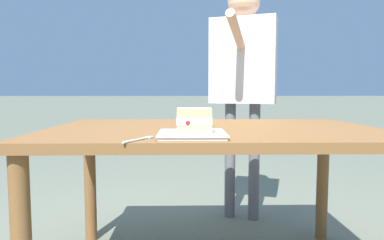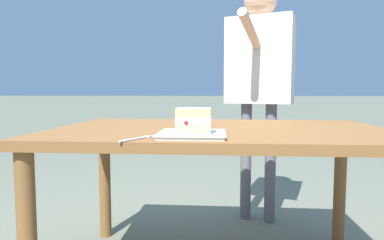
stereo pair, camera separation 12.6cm
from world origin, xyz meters
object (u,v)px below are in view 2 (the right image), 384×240
object	(u,v)px
dessert_plate	(192,134)
dessert_fork	(139,138)
patio_table	(220,146)
cake_slice	(194,120)
diner_person	(259,65)

from	to	relation	value
dessert_plate	dessert_fork	size ratio (longest dim) A/B	1.64
dessert_plate	patio_table	bearing A→B (deg)	-108.74
dessert_plate	dessert_fork	world-z (taller)	dessert_plate
patio_table	cake_slice	xyz separation A→B (m)	(0.10, 0.34, 0.15)
patio_table	diner_person	xyz separation A→B (m)	(-0.27, -0.78, 0.45)
dessert_plate	cake_slice	distance (m)	0.06
diner_person	patio_table	bearing A→B (deg)	70.72
patio_table	cake_slice	world-z (taller)	cake_slice
dessert_plate	diner_person	bearing A→B (deg)	-109.13
cake_slice	diner_person	bearing A→B (deg)	-108.48
cake_slice	diner_person	size ratio (longest dim) A/B	0.08
cake_slice	diner_person	world-z (taller)	diner_person
dessert_fork	diner_person	size ratio (longest dim) A/B	0.09
dessert_fork	diner_person	distance (m)	1.38
patio_table	dessert_plate	xyz separation A→B (m)	(0.11, 0.32, 0.10)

